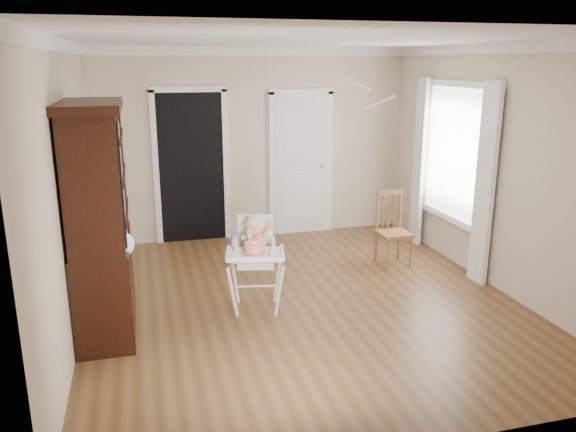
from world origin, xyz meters
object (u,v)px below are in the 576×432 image
object	(u,v)px
china_cabinet	(100,221)
dining_chair	(393,231)
cake	(254,248)
high_chair	(255,253)
sippy_cup	(235,241)

from	to	relation	value
china_cabinet	dining_chair	distance (m)	3.62
cake	china_cabinet	distance (m)	1.45
china_cabinet	high_chair	bearing A→B (deg)	3.02
cake	dining_chair	distance (m)	2.33
cake	china_cabinet	bearing A→B (deg)	174.47
cake	china_cabinet	xyz separation A→B (m)	(-1.41, 0.14, 0.33)
cake	china_cabinet	size ratio (longest dim) A/B	0.11
sippy_cup	china_cabinet	xyz separation A→B (m)	(-1.25, -0.05, 0.32)
china_cabinet	dining_chair	world-z (taller)	china_cabinet
sippy_cup	china_cabinet	size ratio (longest dim) A/B	0.08
cake	sippy_cup	world-z (taller)	sippy_cup
high_chair	cake	distance (m)	0.26
sippy_cup	dining_chair	distance (m)	2.39
high_chair	sippy_cup	xyz separation A→B (m)	(-0.22, -0.03, 0.15)
china_cabinet	sippy_cup	bearing A→B (deg)	2.20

